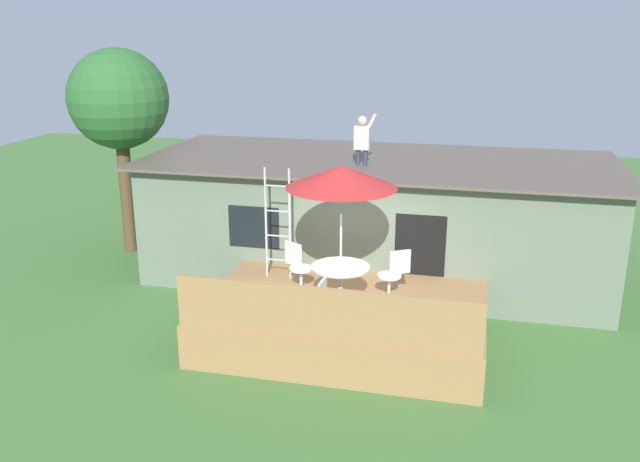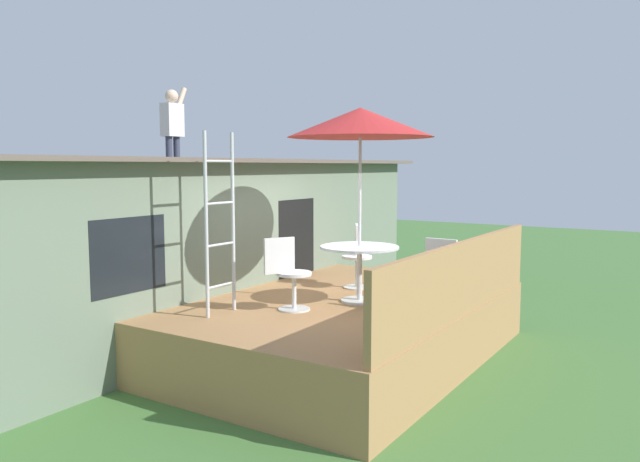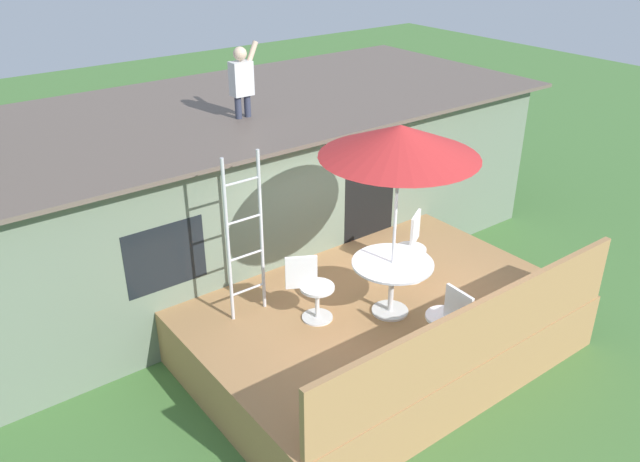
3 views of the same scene
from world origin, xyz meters
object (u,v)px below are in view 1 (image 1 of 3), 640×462
patio_umbrella (342,177)px  patio_chair_left (298,268)px  patio_chair_right (393,276)px  patio_chair_near (324,304)px  patio_table (341,275)px  step_ladder (278,224)px  backyard_tree (119,101)px  person_figure (363,137)px

patio_umbrella → patio_chair_left: size_ratio=2.76×
patio_chair_right → patio_chair_near: bearing=28.5°
patio_table → patio_umbrella: size_ratio=0.41×
patio_umbrella → patio_chair_right: 2.14m
patio_table → patio_chair_near: bearing=-92.9°
step_ladder → patio_chair_near: 2.64m
patio_chair_right → patio_table: bearing=0.0°
patio_umbrella → backyard_tree: size_ratio=0.50×
patio_table → patio_chair_near: 1.04m
patio_chair_near → backyard_tree: (-6.29, 5.01, 2.55)m
patio_umbrella → patio_chair_near: 2.15m
person_figure → backyard_tree: 6.21m
patio_chair_left → backyard_tree: 6.94m
step_ladder → person_figure: 2.80m
patio_table → patio_chair_left: (-0.91, 0.50, -0.13)m
patio_chair_right → backyard_tree: bearing=-56.5°
patio_table → person_figure: (-0.20, 3.16, 1.92)m
patio_chair_right → patio_chair_near: (-0.91, -1.54, 0.00)m
patio_table → patio_umbrella: patio_umbrella is taller
patio_table → patio_chair_near: (-0.05, -1.03, -0.13)m
person_figure → patio_chair_near: person_figure is taller
step_ladder → patio_chair_right: size_ratio=2.39×
patio_chair_near → backyard_tree: 8.44m
patio_umbrella → person_figure: (-0.20, 3.16, 0.16)m
patio_umbrella → patio_chair_left: 2.16m
patio_chair_left → patio_chair_right: (1.77, 0.02, 0.00)m
person_figure → patio_chair_right: 3.51m
person_figure → patio_umbrella: bearing=-86.3°
patio_chair_near → patio_table: bearing=0.0°
patio_umbrella → patio_chair_right: bearing=30.8°
person_figure → patio_chair_right: person_figure is taller
step_ladder → patio_chair_right: step_ladder is taller
patio_table → patio_umbrella: (0.00, 0.00, 1.76)m
patio_table → person_figure: bearing=93.7°
patio_chair_right → patio_chair_left: bearing=-30.2°
person_figure → patio_chair_left: 3.44m
patio_chair_left → patio_chair_near: 1.75m
patio_chair_left → patio_chair_near: same height
patio_table → patio_chair_near: size_ratio=1.13×
patio_table → patio_chair_left: patio_chair_left is taller
backyard_tree → patio_chair_right: bearing=-25.7°
step_ladder → patio_umbrella: bearing=-36.7°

